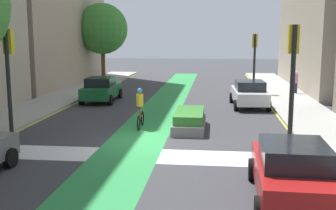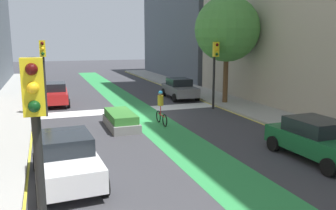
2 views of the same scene
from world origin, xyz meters
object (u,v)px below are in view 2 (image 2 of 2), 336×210
Objects in this scene: traffic_signal_near_left at (215,63)px; car_white_right_far at (66,158)px; car_grey_left_near at (180,88)px; cyclist_in_lane at (161,107)px; traffic_signal_near_right at (43,64)px; car_red_right_near at (54,94)px; median_planter at (121,120)px; street_tree_near at (227,29)px; car_green_left_far at (317,139)px; traffic_signal_far_right at (37,134)px.

traffic_signal_near_left reaches higher than car_white_right_far.
car_grey_left_near is 2.31× the size of cyclist_in_lane.
car_white_right_far is (-0.52, 10.56, -2.38)m from traffic_signal_near_right.
cyclist_in_lane is (-5.35, 8.00, 0.17)m from car_red_right_near.
traffic_signal_near_left is at bearing -157.71° from median_planter.
car_white_right_far is at bearing 42.39° from street_tree_near.
car_white_right_far reaches higher than median_planter.
car_white_right_far is at bearing 42.57° from traffic_signal_near_left.
car_grey_left_near is (-10.03, -3.52, -2.38)m from traffic_signal_near_right.
car_green_left_far is at bearing 85.36° from traffic_signal_near_left.
car_green_left_far is at bearing 173.80° from car_white_right_far.
street_tree_near is at bearing -101.72° from car_green_left_far.
traffic_signal_near_left is at bearing -137.43° from car_white_right_far.
street_tree_near reaches higher than car_green_left_far.
traffic_signal_near_right is 15.67m from traffic_signal_far_right.
traffic_signal_near_right is 1.06× the size of traffic_signal_far_right.
traffic_signal_near_left is at bearing 41.18° from street_tree_near.
car_white_right_far is at bearing 55.96° from car_grey_left_near.
traffic_signal_far_right is 2.32× the size of cyclist_in_lane.
traffic_signal_far_right is 20.18m from street_tree_near.
street_tree_near reaches higher than median_planter.
traffic_signal_near_left is 5.88m from cyclist_in_lane.
cyclist_in_lane is 2.32m from median_planter.
traffic_signal_far_right reaches higher than car_grey_left_near.
car_white_right_far is 1.01× the size of car_red_right_near.
traffic_signal_near_left is 1.03× the size of traffic_signal_far_right.
traffic_signal_far_right is 10.99m from car_green_left_far.
car_red_right_near is (-0.05, -14.46, 0.00)m from car_white_right_far.
car_red_right_near is 0.57× the size of street_tree_near.
car_green_left_far is (-9.79, 11.57, -2.38)m from traffic_signal_near_right.
traffic_signal_far_right is at bearing 53.12° from traffic_signal_near_left.
street_tree_near reaches higher than cyclist_in_lane.
traffic_signal_near_left is at bearing -94.64° from car_green_left_far.
traffic_signal_near_right is at bearing -49.76° from car_green_left_far.
car_red_right_near is at bearing -18.04° from street_tree_near.
car_green_left_far is at bearing 78.28° from street_tree_near.
traffic_signal_far_right is 1.01× the size of car_green_left_far.
car_grey_left_near is (0.59, -4.80, -2.31)m from traffic_signal_near_left.
traffic_signal_near_left is 1.05× the size of car_green_left_far.
traffic_signal_near_right is 1.34× the size of median_planter.
median_planter is (6.95, 2.85, -2.71)m from traffic_signal_near_left.
traffic_signal_near_left reaches higher than car_grey_left_near.
traffic_signal_far_right reaches higher than car_white_right_far.
traffic_signal_near_left reaches higher than car_green_left_far.
street_tree_near is (-11.69, -10.67, 4.50)m from car_white_right_far.
street_tree_near is (-2.42, -11.68, 4.50)m from car_green_left_far.
median_planter is at bearing 131.66° from traffic_signal_near_right.
car_red_right_near is at bearing -92.18° from traffic_signal_far_right.
traffic_signal_far_right reaches higher than car_red_right_near.
car_grey_left_near is 8.66m from cyclist_in_lane.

